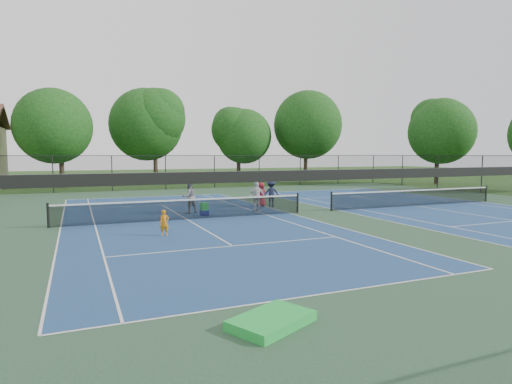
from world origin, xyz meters
name	(u,v)px	position (x,y,z in m)	size (l,w,h in m)	color
ground	(315,212)	(0.00, 0.00, 0.00)	(140.00, 140.00, 0.00)	#234716
court_pad	(315,212)	(0.00, 0.00, 0.00)	(36.00, 36.00, 0.01)	#28482D
tennis_court_left	(187,218)	(-7.00, 0.00, 0.10)	(12.00, 23.83, 1.07)	navy
tennis_court_right	(415,204)	(7.00, 0.00, 0.10)	(12.00, 23.83, 1.07)	navy
perimeter_fence	(315,182)	(0.00, 0.00, 1.60)	(36.08, 36.08, 3.02)	black
tree_back_a	(60,123)	(-13.00, 24.00, 6.04)	(6.80, 6.80, 9.15)	#2D2116
tree_back_b	(155,121)	(-4.00, 26.00, 6.60)	(7.60, 7.60, 10.03)	#2D2116
tree_back_c	(238,133)	(5.00, 25.00, 5.48)	(6.00, 6.00, 8.40)	#2D2116
tree_back_d	(306,122)	(13.00, 24.00, 6.82)	(7.80, 7.80, 10.37)	#2D2116
tree_side_e	(438,128)	(23.00, 14.00, 5.81)	(6.60, 6.60, 8.87)	#2D2116
child_player	(164,223)	(-8.76, -3.63, 0.50)	(0.36, 0.24, 1.00)	orange
instructor	(189,197)	(-6.37, 2.07, 0.88)	(0.86, 0.67, 1.77)	gray
bystander_a	(257,196)	(-2.77, 1.47, 0.82)	(0.96, 0.40, 1.64)	silver
bystander_b	(271,194)	(-1.29, 2.82, 0.81)	(1.05, 0.60, 1.62)	#181D34
bystander_c	(261,194)	(-1.65, 3.44, 0.72)	(0.71, 0.46, 1.44)	maroon
ball_crate	(204,213)	(-5.88, 0.95, 0.14)	(0.40, 0.32, 0.28)	navy
ball_hopper	(204,206)	(-5.88, 0.95, 0.48)	(0.34, 0.28, 0.39)	green
green_tarp	(272,321)	(-8.63, -13.02, 0.10)	(1.52, 0.95, 0.18)	green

